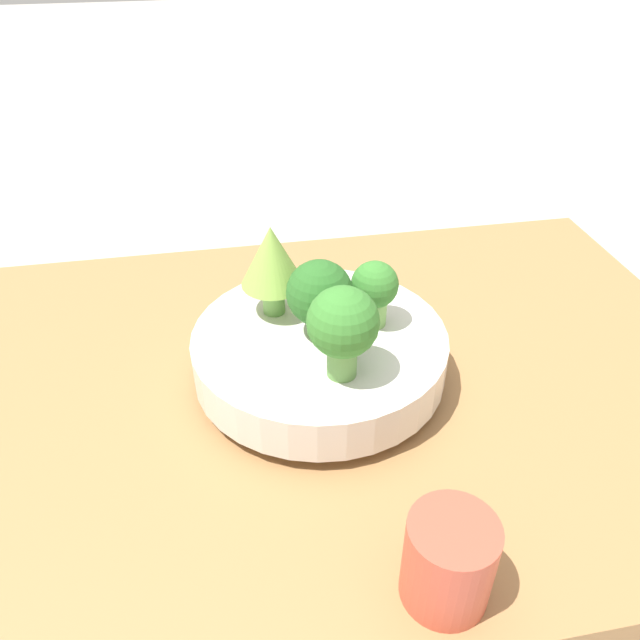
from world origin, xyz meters
TOP-DOWN VIEW (x-y plane):
  - ground_plane at (0.00, 0.00)m, footprint 6.00×6.00m
  - table at (0.00, 0.00)m, footprint 0.89×0.64m
  - bowl at (-0.03, -0.00)m, footprint 0.27×0.27m
  - broccoli_floret_right at (0.03, 0.01)m, footprint 0.05×0.05m
  - broccoli_floret_center at (-0.03, -0.00)m, footprint 0.07×0.07m
  - romanesco_piece_far at (-0.07, 0.05)m, footprint 0.07×0.07m
  - broccoli_floret_front at (-0.02, -0.07)m, footprint 0.07×0.07m
  - cup at (0.02, -0.27)m, footprint 0.07×0.07m

SIDE VIEW (x-z plane):
  - ground_plane at x=0.00m, z-range 0.00..0.00m
  - table at x=0.00m, z-range 0.00..0.05m
  - bowl at x=-0.03m, z-range 0.05..0.11m
  - cup at x=0.02m, z-range 0.05..0.13m
  - broccoli_floret_right at x=0.03m, z-range 0.11..0.19m
  - broccoli_floret_center at x=-0.03m, z-range 0.11..0.20m
  - broccoli_floret_front at x=-0.02m, z-range 0.12..0.21m
  - romanesco_piece_far at x=-0.07m, z-range 0.12..0.23m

